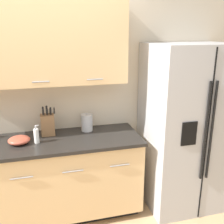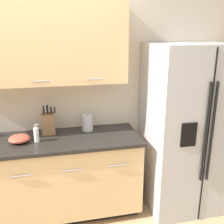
% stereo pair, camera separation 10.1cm
% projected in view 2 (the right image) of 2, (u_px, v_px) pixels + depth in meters
% --- Properties ---
extents(wall_back, '(10.00, 0.39, 2.60)m').
position_uv_depth(wall_back, '(30.00, 82.00, 2.78)').
color(wall_back, beige).
rests_on(wall_back, ground_plane).
extents(counter_unit, '(1.96, 0.64, 0.90)m').
position_uv_depth(counter_unit, '(49.00, 177.00, 2.83)').
color(counter_unit, black).
rests_on(counter_unit, ground_plane).
extents(refrigerator, '(0.92, 0.80, 1.85)m').
position_uv_depth(refrigerator, '(188.00, 128.00, 2.94)').
color(refrigerator, '#B2B2B5').
rests_on(refrigerator, ground_plane).
extents(knife_block, '(0.15, 0.12, 0.32)m').
position_uv_depth(knife_block, '(48.00, 123.00, 2.81)').
color(knife_block, olive).
rests_on(knife_block, counter_unit).
extents(soap_dispenser, '(0.06, 0.05, 0.19)m').
position_uv_depth(soap_dispenser, '(36.00, 134.00, 2.62)').
color(soap_dispenser, white).
rests_on(soap_dispenser, counter_unit).
extents(steel_canister, '(0.13, 0.13, 0.21)m').
position_uv_depth(steel_canister, '(87.00, 122.00, 2.92)').
color(steel_canister, '#B7B7BA').
rests_on(steel_canister, counter_unit).
extents(mixing_bowl, '(0.21, 0.21, 0.07)m').
position_uv_depth(mixing_bowl, '(19.00, 139.00, 2.62)').
color(mixing_bowl, '#B24C38').
rests_on(mixing_bowl, counter_unit).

